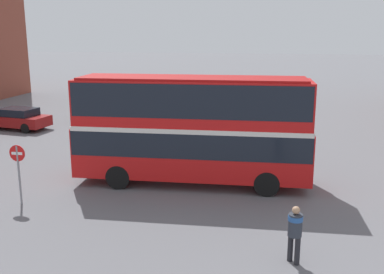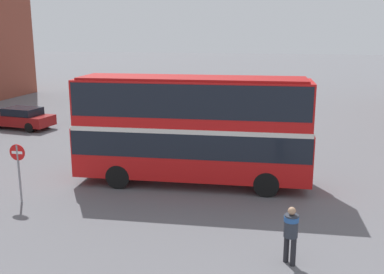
{
  "view_description": "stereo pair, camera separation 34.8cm",
  "coord_description": "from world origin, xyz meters",
  "views": [
    {
      "loc": [
        5.1,
        -18.79,
        6.59
      ],
      "look_at": [
        1.46,
        -0.21,
        2.13
      ],
      "focal_mm": 42.0,
      "sensor_mm": 36.0,
      "label": 1
    },
    {
      "loc": [
        5.44,
        -18.72,
        6.59
      ],
      "look_at": [
        1.46,
        -0.21,
        2.13
      ],
      "focal_mm": 42.0,
      "sensor_mm": 36.0,
      "label": 2
    }
  ],
  "objects": [
    {
      "name": "ground_plane",
      "position": [
        0.0,
        0.0,
        0.0
      ],
      "size": [
        240.0,
        240.0,
        0.0
      ],
      "primitive_type": "plane",
      "color": "slate"
    },
    {
      "name": "double_decker_bus",
      "position": [
        1.46,
        -0.21,
        2.7
      ],
      "size": [
        10.23,
        3.03,
        4.72
      ],
      "rotation": [
        0.0,
        0.0,
        0.05
      ],
      "color": "red",
      "rests_on": "ground_plane"
    },
    {
      "name": "pedestrian_foreground",
      "position": [
        5.71,
        -6.51,
        1.07
      ],
      "size": [
        0.61,
        0.61,
        1.75
      ],
      "rotation": [
        0.0,
        0.0,
        3.97
      ],
      "color": "#232328",
      "rests_on": "ground_plane"
    },
    {
      "name": "parked_car_kerb_near",
      "position": [
        -8.14,
        13.15,
        0.78
      ],
      "size": [
        4.52,
        2.29,
        1.53
      ],
      "rotation": [
        0.0,
        0.0,
        3.26
      ],
      "color": "silver",
      "rests_on": "ground_plane"
    },
    {
      "name": "parked_car_kerb_far",
      "position": [
        -12.52,
        8.59,
        0.76
      ],
      "size": [
        4.71,
        2.47,
        1.48
      ],
      "rotation": [
        0.0,
        0.0,
        3.01
      ],
      "color": "maroon",
      "rests_on": "ground_plane"
    },
    {
      "name": "no_entry_sign",
      "position": [
        -4.66,
        -3.83,
        1.6
      ],
      "size": [
        0.65,
        0.08,
        2.37
      ],
      "color": "gray",
      "rests_on": "ground_plane"
    }
  ]
}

